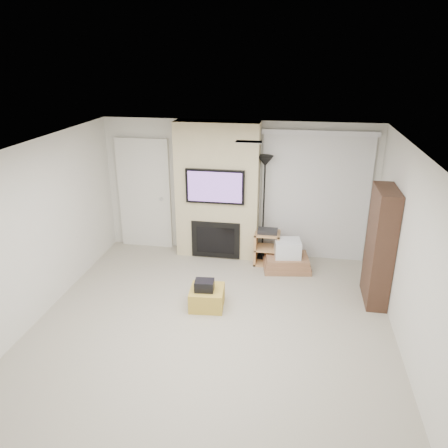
% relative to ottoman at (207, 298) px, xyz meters
% --- Properties ---
extents(floor, '(5.00, 5.50, 0.00)m').
position_rel_ottoman_xyz_m(floor, '(0.17, -0.67, -0.15)').
color(floor, '#A69F8D').
rests_on(floor, ground).
extents(ceiling, '(5.00, 5.50, 0.00)m').
position_rel_ottoman_xyz_m(ceiling, '(0.17, -0.67, 2.35)').
color(ceiling, white).
rests_on(ceiling, wall_back).
extents(wall_back, '(5.00, 0.00, 2.50)m').
position_rel_ottoman_xyz_m(wall_back, '(0.17, 2.08, 1.10)').
color(wall_back, silver).
rests_on(wall_back, ground).
extents(wall_front, '(5.00, 0.00, 2.50)m').
position_rel_ottoman_xyz_m(wall_front, '(0.17, -3.42, 1.10)').
color(wall_front, silver).
rests_on(wall_front, ground).
extents(wall_left, '(0.00, 5.50, 2.50)m').
position_rel_ottoman_xyz_m(wall_left, '(-2.33, -0.67, 1.10)').
color(wall_left, silver).
rests_on(wall_left, ground).
extents(wall_right, '(0.00, 5.50, 2.50)m').
position_rel_ottoman_xyz_m(wall_right, '(2.67, -0.67, 1.10)').
color(wall_right, silver).
rests_on(wall_right, ground).
extents(hvac_vent, '(0.35, 0.18, 0.01)m').
position_rel_ottoman_xyz_m(hvac_vent, '(0.57, 0.13, 2.35)').
color(hvac_vent, silver).
rests_on(hvac_vent, ceiling).
extents(ottoman, '(0.54, 0.54, 0.30)m').
position_rel_ottoman_xyz_m(ottoman, '(0.00, 0.00, 0.00)').
color(ottoman, gold).
rests_on(ottoman, floor).
extents(black_bag, '(0.30, 0.24, 0.16)m').
position_rel_ottoman_xyz_m(black_bag, '(-0.03, -0.04, 0.23)').
color(black_bag, black).
rests_on(black_bag, ottoman).
extents(fireplace_wall, '(1.50, 0.47, 2.50)m').
position_rel_ottoman_xyz_m(fireplace_wall, '(-0.18, 1.87, 1.09)').
color(fireplace_wall, '#CCBD8F').
rests_on(fireplace_wall, floor).
extents(entry_door, '(1.02, 0.11, 2.14)m').
position_rel_ottoman_xyz_m(entry_door, '(-1.63, 2.04, 0.90)').
color(entry_door, silver).
rests_on(entry_door, floor).
extents(vertical_blinds, '(1.98, 0.10, 2.37)m').
position_rel_ottoman_xyz_m(vertical_blinds, '(1.57, 2.03, 1.12)').
color(vertical_blinds, silver).
rests_on(vertical_blinds, floor).
extents(floor_lamp, '(0.29, 0.29, 1.94)m').
position_rel_ottoman_xyz_m(floor_lamp, '(0.68, 1.83, 1.38)').
color(floor_lamp, black).
rests_on(floor_lamp, floor).
extents(av_stand, '(0.45, 0.38, 0.66)m').
position_rel_ottoman_xyz_m(av_stand, '(0.78, 1.62, 0.20)').
color(av_stand, tan).
rests_on(av_stand, floor).
extents(box_stack, '(0.89, 0.72, 0.54)m').
position_rel_ottoman_xyz_m(box_stack, '(1.14, 1.46, 0.06)').
color(box_stack, '#916546').
rests_on(box_stack, floor).
extents(bookshelf, '(0.30, 0.80, 1.80)m').
position_rel_ottoman_xyz_m(bookshelf, '(2.51, 0.64, 0.75)').
color(bookshelf, '#342016').
rests_on(bookshelf, floor).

